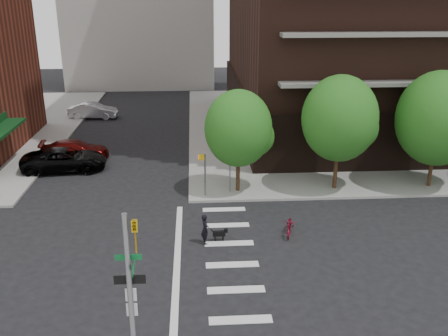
% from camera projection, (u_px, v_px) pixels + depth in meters
% --- Properties ---
extents(ground, '(120.00, 120.00, 0.00)m').
position_uv_depth(ground, '(166.00, 267.00, 22.36)').
color(ground, black).
rests_on(ground, ground).
extents(sidewalk_ne, '(39.00, 33.00, 0.15)m').
position_uv_depth(sidewalk_ne, '(403.00, 124.00, 45.61)').
color(sidewalk_ne, gray).
rests_on(sidewalk_ne, ground).
extents(crosswalk, '(3.85, 13.00, 0.01)m').
position_uv_depth(crosswalk, '(215.00, 265.00, 22.49)').
color(crosswalk, silver).
rests_on(crosswalk, ground).
extents(tree_a, '(4.00, 4.00, 5.90)m').
position_uv_depth(tree_a, '(238.00, 128.00, 29.21)').
color(tree_a, '#301E11').
rests_on(tree_a, sidewalk_ne).
extents(tree_b, '(4.50, 4.50, 6.65)m').
position_uv_depth(tree_b, '(340.00, 119.00, 29.39)').
color(tree_b, '#301E11').
rests_on(tree_b, sidewalk_ne).
extents(tree_c, '(5.00, 5.00, 6.80)m').
position_uv_depth(tree_c, '(438.00, 119.00, 29.78)').
color(tree_c, '#301E11').
rests_on(tree_c, sidewalk_ne).
extents(traffic_signal, '(0.90, 0.75, 6.00)m').
position_uv_depth(traffic_signal, '(133.00, 322.00, 14.38)').
color(traffic_signal, slate).
rests_on(traffic_signal, sidewalk_s).
extents(pedestrian_signal, '(2.18, 0.67, 2.60)m').
position_uv_depth(pedestrian_signal, '(210.00, 168.00, 29.31)').
color(pedestrian_signal, slate).
rests_on(pedestrian_signal, sidewalk_ne).
extents(parked_car_black, '(3.15, 5.87, 1.57)m').
position_uv_depth(parked_car_black, '(64.00, 160.00, 33.95)').
color(parked_car_black, black).
rests_on(parked_car_black, ground).
extents(parked_car_maroon, '(2.37, 4.98, 1.40)m').
position_uv_depth(parked_car_maroon, '(75.00, 150.00, 36.30)').
color(parked_car_maroon, '#440806').
rests_on(parked_car_maroon, ground).
extents(parked_car_silver, '(1.83, 4.66, 1.51)m').
position_uv_depth(parked_car_silver, '(93.00, 111.00, 47.72)').
color(parked_car_silver, silver).
rests_on(parked_car_silver, ground).
extents(scooter, '(1.02, 1.84, 0.92)m').
position_uv_depth(scooter, '(290.00, 226.00, 25.23)').
color(scooter, maroon).
rests_on(scooter, ground).
extents(dog_walker, '(0.62, 0.46, 1.54)m').
position_uv_depth(dog_walker, '(205.00, 229.00, 24.19)').
color(dog_walker, black).
rests_on(dog_walker, ground).
extents(dog, '(0.74, 0.22, 0.63)m').
position_uv_depth(dog, '(220.00, 233.00, 24.57)').
color(dog, black).
rests_on(dog, ground).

